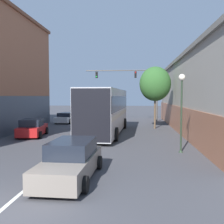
# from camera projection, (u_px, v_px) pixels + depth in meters

# --- Properties ---
(lane_center_line) EXTENTS (0.14, 42.06, 0.01)m
(lane_center_line) POSITION_uv_depth(u_px,v_px,m) (91.00, 134.00, 22.03)
(lane_center_line) COLOR silver
(lane_center_line) RESTS_ON ground_plane
(bus) EXTENTS (3.28, 12.06, 3.75)m
(bus) POSITION_uv_depth(u_px,v_px,m) (106.00, 109.00, 22.17)
(bus) COLOR #B7B7BC
(bus) RESTS_ON ground_plane
(hatchback_foreground) EXTENTS (2.05, 4.70, 1.45)m
(hatchback_foreground) POSITION_uv_depth(u_px,v_px,m) (71.00, 161.00, 10.19)
(hatchback_foreground) COLOR slate
(hatchback_foreground) RESTS_ON ground_plane
(parked_car_left_near) EXTENTS (2.29, 4.05, 1.38)m
(parked_car_left_near) POSITION_uv_depth(u_px,v_px,m) (32.00, 128.00, 20.78)
(parked_car_left_near) COLOR red
(parked_car_left_near) RESTS_ON ground_plane
(parked_car_left_mid) EXTENTS (2.43, 4.60, 1.23)m
(parked_car_left_mid) POSITION_uv_depth(u_px,v_px,m) (68.00, 118.00, 31.42)
(parked_car_left_mid) COLOR silver
(parked_car_left_mid) RESTS_ON ground_plane
(parked_car_left_far) EXTENTS (2.23, 4.68, 1.38)m
(parked_car_left_far) POSITION_uv_depth(u_px,v_px,m) (78.00, 114.00, 37.16)
(parked_car_left_far) COLOR slate
(parked_car_left_far) RESTS_ON ground_plane
(traffic_signal_gantry) EXTENTS (8.91, 0.36, 6.67)m
(traffic_signal_gantry) POSITION_uv_depth(u_px,v_px,m) (136.00, 83.00, 32.36)
(traffic_signal_gantry) COLOR #514C47
(traffic_signal_gantry) RESTS_ON ground_plane
(street_lamp) EXTENTS (0.37, 0.37, 4.42)m
(street_lamp) POSITION_uv_depth(u_px,v_px,m) (182.00, 102.00, 14.67)
(street_lamp) COLOR #233323
(street_lamp) RESTS_ON ground_plane
(street_tree_near) EXTENTS (3.04, 2.74, 6.06)m
(street_tree_near) POSITION_uv_depth(u_px,v_px,m) (155.00, 84.00, 25.46)
(street_tree_near) COLOR brown
(street_tree_near) RESTS_ON ground_plane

